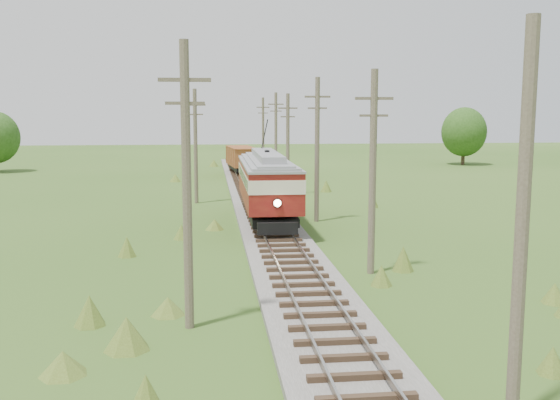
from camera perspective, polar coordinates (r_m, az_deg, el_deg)
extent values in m
cube|color=#605B54|center=(42.06, -1.64, -1.18)|extent=(3.60, 96.00, 0.25)
cube|color=#726659|center=(41.95, -2.62, -0.71)|extent=(0.08, 96.00, 0.17)
cube|color=#726659|center=(42.07, -0.67, -0.68)|extent=(0.08, 96.00, 0.17)
cube|color=#2D2116|center=(42.03, -1.64, -0.91)|extent=(2.40, 96.00, 0.16)
cube|color=black|center=(38.31, -1.18, -0.71)|extent=(2.60, 11.59, 0.47)
cube|color=maroon|center=(38.17, -1.19, 0.85)|extent=(3.05, 12.60, 1.15)
cube|color=beige|center=(38.06, -1.19, 2.25)|extent=(3.08, 12.66, 0.73)
cube|color=black|center=(38.06, -1.19, 2.25)|extent=(3.11, 12.09, 0.58)
cube|color=maroon|center=(38.01, -1.19, 3.04)|extent=(3.05, 12.60, 0.31)
cube|color=gray|center=(37.98, -1.19, 3.56)|extent=(3.11, 12.72, 0.40)
cube|color=gray|center=(37.96, -1.20, 4.09)|extent=(1.41, 9.44, 0.42)
sphere|color=#FFF2BF|center=(31.86, -0.24, -0.28)|extent=(0.38, 0.38, 0.38)
cylinder|color=black|center=(39.78, -1.43, 5.98)|extent=(0.11, 4.88, 2.02)
cylinder|color=black|center=(33.58, -1.84, -2.03)|extent=(0.13, 0.84, 0.84)
cylinder|color=black|center=(33.73, 0.82, -1.99)|extent=(0.13, 0.84, 0.84)
cylinder|color=black|center=(42.96, -2.75, 0.16)|extent=(0.13, 0.84, 0.84)
cylinder|color=black|center=(43.07, -0.67, 0.19)|extent=(0.13, 0.84, 0.84)
cube|color=black|center=(68.53, -3.55, 3.00)|extent=(2.62, 7.00, 0.48)
cube|color=brown|center=(68.44, -3.56, 3.99)|extent=(3.18, 7.81, 1.90)
cube|color=brown|center=(68.38, -3.57, 4.82)|extent=(3.24, 7.96, 0.11)
cylinder|color=black|center=(66.18, -3.87, 2.86)|extent=(0.19, 0.77, 0.76)
cylinder|color=black|center=(66.39, -2.65, 2.88)|extent=(0.19, 0.77, 0.76)
cylinder|color=black|center=(70.68, -4.39, 3.18)|extent=(0.19, 0.77, 0.76)
cylinder|color=black|center=(70.88, -3.25, 3.20)|extent=(0.19, 0.77, 0.76)
cone|color=gray|center=(57.85, 0.16, 1.75)|extent=(2.91, 2.91, 1.09)
cone|color=gray|center=(57.06, 0.99, 1.43)|extent=(1.63, 1.63, 0.64)
cylinder|color=brown|center=(14.23, 21.25, -2.31)|extent=(0.30, 0.30, 8.80)
cylinder|color=brown|center=(26.39, 8.47, 2.43)|extent=(0.30, 0.30, 8.60)
cube|color=brown|center=(26.28, 8.61, 9.17)|extent=(1.60, 0.12, 0.12)
cube|color=brown|center=(26.27, 8.58, 7.64)|extent=(1.20, 0.10, 0.10)
cylinder|color=brown|center=(39.03, 3.41, 4.56)|extent=(0.30, 0.30, 9.00)
cube|color=brown|center=(38.97, 3.45, 9.41)|extent=(1.60, 0.12, 0.12)
cube|color=brown|center=(38.96, 3.44, 8.38)|extent=(1.20, 0.10, 0.10)
cylinder|color=brown|center=(51.85, 0.71, 5.08)|extent=(0.30, 0.30, 8.40)
cube|color=brown|center=(51.79, 0.72, 8.40)|extent=(1.60, 0.12, 0.12)
cube|color=brown|center=(51.79, 0.72, 7.62)|extent=(1.20, 0.10, 0.10)
cylinder|color=brown|center=(64.79, -0.38, 5.88)|extent=(0.30, 0.30, 8.90)
cube|color=brown|center=(64.75, -0.38, 8.75)|extent=(1.60, 0.12, 0.12)
cube|color=brown|center=(64.75, -0.38, 8.13)|extent=(1.20, 0.10, 0.10)
cylinder|color=brown|center=(77.71, -1.56, 6.15)|extent=(0.30, 0.30, 8.70)
cube|color=brown|center=(77.67, -1.56, 8.47)|extent=(1.60, 0.12, 0.12)
cube|color=brown|center=(77.67, -1.56, 7.95)|extent=(1.20, 0.10, 0.10)
cylinder|color=brown|center=(19.53, -8.51, 1.09)|extent=(0.30, 0.30, 9.00)
cube|color=brown|center=(19.42, -8.72, 10.81)|extent=(1.60, 0.12, 0.12)
cube|color=brown|center=(19.39, -8.67, 8.74)|extent=(1.20, 0.10, 0.10)
cylinder|color=brown|center=(47.46, -7.72, 4.86)|extent=(0.30, 0.30, 8.60)
cube|color=brown|center=(47.39, -7.79, 8.61)|extent=(1.60, 0.12, 0.12)
cube|color=brown|center=(47.39, -7.78, 7.76)|extent=(1.20, 0.10, 0.10)
cylinder|color=#38281C|center=(86.34, 16.39, 3.95)|extent=(0.50, 0.50, 2.52)
ellipsoid|color=#234514|center=(86.19, 16.47, 6.00)|extent=(5.88, 5.88, 6.47)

